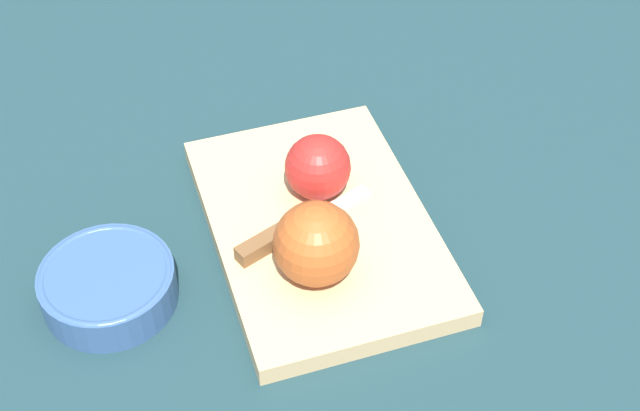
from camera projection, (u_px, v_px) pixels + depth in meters
ground_plane at (320, 235)px, 0.91m from camera, size 4.00×4.00×0.00m
cutting_board at (320, 227)px, 0.90m from camera, size 0.34×0.26×0.02m
apple_half_left at (316, 244)px, 0.82m from camera, size 0.08×0.08×0.08m
apple_half_right at (318, 167)px, 0.90m from camera, size 0.07×0.07×0.07m
knife at (279, 236)px, 0.87m from camera, size 0.05×0.16×0.02m
bowl at (108, 284)px, 0.84m from camera, size 0.13×0.13×0.04m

